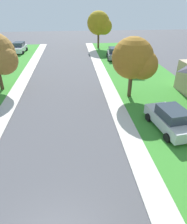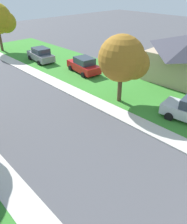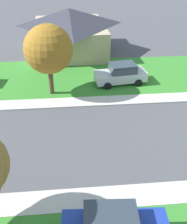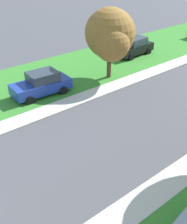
{
  "view_description": "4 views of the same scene",
  "coord_description": "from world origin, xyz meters",
  "px_view_note": "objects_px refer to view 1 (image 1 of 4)",
  "views": [
    {
      "loc": [
        1.08,
        -3.9,
        8.23
      ],
      "look_at": [
        2.34,
        8.18,
        1.4
      ],
      "focal_mm": 32.3,
      "sensor_mm": 36.0,
      "label": 1
    },
    {
      "loc": [
        -7.15,
        2.2,
        8.93
      ],
      "look_at": [
        1.82,
        11.7,
        1.4
      ],
      "focal_mm": 36.73,
      "sensor_mm": 36.0,
      "label": 2
    },
    {
      "loc": [
        -14.02,
        11.87,
        10.74
      ],
      "look_at": [
        1.0,
        10.47,
        1.4
      ],
      "focal_mm": 45.54,
      "sensor_mm": 36.0,
      "label": 3
    },
    {
      "loc": [
        10.31,
        0.91,
        9.79
      ],
      "look_at": [
        -0.83,
        10.14,
        1.4
      ],
      "focal_mm": 47.08,
      "sensor_mm": 36.0,
      "label": 4
    }
  ],
  "objects_px": {
    "tree_corner_large": "(135,60)",
    "car_red_near_corner": "(133,66)",
    "car_silver_kerbside_mid": "(170,119)",
    "car_grey_driveway_right": "(114,53)",
    "car_white_behind_trees": "(19,48)",
    "tree_across_right": "(100,24)"
  },
  "relations": [
    {
      "from": "car_grey_driveway_right",
      "to": "car_white_behind_trees",
      "type": "bearing_deg",
      "value": 159.26
    },
    {
      "from": "car_red_near_corner",
      "to": "car_white_behind_trees",
      "type": "relative_size",
      "value": 1.03
    },
    {
      "from": "tree_across_right",
      "to": "car_silver_kerbside_mid",
      "type": "bearing_deg",
      "value": -87.19
    },
    {
      "from": "car_silver_kerbside_mid",
      "to": "car_grey_driveway_right",
      "type": "relative_size",
      "value": 1.01
    },
    {
      "from": "car_silver_kerbside_mid",
      "to": "tree_corner_large",
      "type": "relative_size",
      "value": 0.81
    },
    {
      "from": "car_grey_driveway_right",
      "to": "tree_corner_large",
      "type": "xyz_separation_m",
      "value": [
        -0.96,
        -14.1,
        2.71
      ]
    },
    {
      "from": "car_white_behind_trees",
      "to": "car_grey_driveway_right",
      "type": "bearing_deg",
      "value": -20.74
    },
    {
      "from": "car_grey_driveway_right",
      "to": "tree_across_right",
      "type": "bearing_deg",
      "value": 98.13
    },
    {
      "from": "tree_corner_large",
      "to": "car_red_near_corner",
      "type": "bearing_deg",
      "value": 73.47
    },
    {
      "from": "car_red_near_corner",
      "to": "tree_corner_large",
      "type": "height_order",
      "value": "tree_corner_large"
    },
    {
      "from": "car_white_behind_trees",
      "to": "car_silver_kerbside_mid",
      "type": "bearing_deg",
      "value": -58.44
    },
    {
      "from": "car_grey_driveway_right",
      "to": "car_red_near_corner",
      "type": "bearing_deg",
      "value": -79.68
    },
    {
      "from": "tree_across_right",
      "to": "tree_corner_large",
      "type": "bearing_deg",
      "value": -89.51
    },
    {
      "from": "car_red_near_corner",
      "to": "car_white_behind_trees",
      "type": "distance_m",
      "value": 20.96
    },
    {
      "from": "car_red_near_corner",
      "to": "tree_corner_large",
      "type": "distance_m",
      "value": 8.15
    },
    {
      "from": "car_grey_driveway_right",
      "to": "car_white_behind_trees",
      "type": "xyz_separation_m",
      "value": [
        -15.52,
        5.88,
        0.0
      ]
    },
    {
      "from": "car_red_near_corner",
      "to": "car_white_behind_trees",
      "type": "height_order",
      "value": "same"
    },
    {
      "from": "car_red_near_corner",
      "to": "car_grey_driveway_right",
      "type": "height_order",
      "value": "same"
    },
    {
      "from": "car_grey_driveway_right",
      "to": "tree_corner_large",
      "type": "height_order",
      "value": "tree_corner_large"
    },
    {
      "from": "car_grey_driveway_right",
      "to": "tree_across_right",
      "type": "distance_m",
      "value": 8.83
    },
    {
      "from": "tree_corner_large",
      "to": "tree_across_right",
      "type": "relative_size",
      "value": 0.85
    },
    {
      "from": "car_red_near_corner",
      "to": "car_grey_driveway_right",
      "type": "relative_size",
      "value": 1.01
    }
  ]
}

